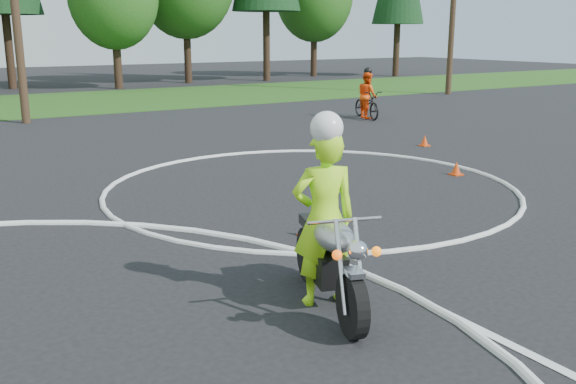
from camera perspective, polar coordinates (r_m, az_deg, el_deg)
course_markings at (r=7.36m, az=-20.94°, el=-10.97°), size 19.05×19.05×0.12m
primary_motorcycle at (r=7.13m, az=3.77°, el=-5.92°), size 1.04×2.19×1.18m
rider_primary_grp at (r=7.10m, az=3.23°, el=-1.90°), size 0.84×0.67×2.20m
rider_second_grp at (r=23.38m, az=7.05°, el=8.08°), size 1.09×1.99×1.82m
traffic_cones at (r=8.76m, az=1.57°, el=-5.11°), size 19.38×13.41×0.30m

